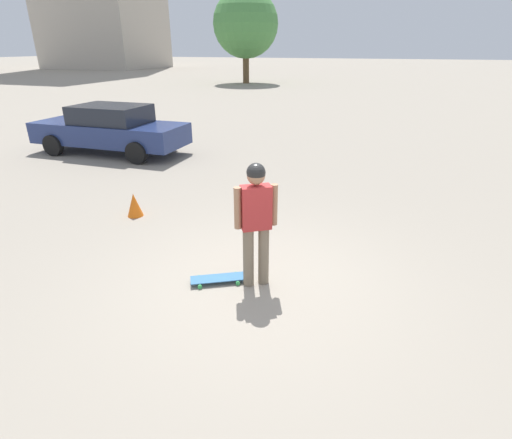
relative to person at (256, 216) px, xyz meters
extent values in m
plane|color=gray|center=(0.00, 0.00, -1.05)|extent=(220.00, 220.00, 0.00)
cylinder|color=#7A6B56|center=(0.06, -0.09, -0.61)|extent=(0.15, 0.15, 0.87)
cylinder|color=#7A6B56|center=(-0.06, 0.09, -0.61)|extent=(0.15, 0.15, 0.87)
cube|color=#B22D2D|center=(0.00, 0.00, 0.12)|extent=(0.38, 0.44, 0.60)
cylinder|color=#9E7051|center=(0.13, -0.21, 0.14)|extent=(0.10, 0.10, 0.57)
cylinder|color=#9E7051|center=(-0.13, 0.21, 0.14)|extent=(0.10, 0.10, 0.57)
sphere|color=#9E7051|center=(0.00, 0.00, 0.56)|extent=(0.24, 0.24, 0.24)
sphere|color=black|center=(0.00, 0.00, 0.60)|extent=(0.25, 0.25, 0.25)
cube|color=#336693|center=(0.15, -0.52, -0.98)|extent=(0.57, 0.80, 0.01)
cylinder|color=green|center=(0.39, -0.70, -1.02)|extent=(0.06, 0.07, 0.06)
cylinder|color=green|center=(0.17, -0.82, -1.02)|extent=(0.06, 0.07, 0.06)
cylinder|color=green|center=(0.13, -0.23, -1.02)|extent=(0.06, 0.07, 0.06)
cylinder|color=green|center=(-0.09, -0.35, -1.02)|extent=(0.06, 0.07, 0.06)
cube|color=navy|center=(-5.71, -6.75, -0.42)|extent=(1.74, 4.80, 0.63)
cube|color=#1E232D|center=(-5.71, -6.63, 0.16)|extent=(1.55, 2.16, 0.53)
cylinder|color=black|center=(-4.85, -8.23, -0.73)|extent=(0.20, 0.64, 0.64)
cylinder|color=black|center=(-6.57, -8.24, -0.73)|extent=(0.20, 0.64, 0.64)
cylinder|color=black|center=(-4.86, -5.26, -0.73)|extent=(0.20, 0.64, 0.64)
cylinder|color=black|center=(-6.58, -5.27, -0.73)|extent=(0.20, 0.64, 0.64)
cylinder|color=brown|center=(-31.05, -11.52, 0.39)|extent=(0.55, 0.55, 2.88)
sphere|color=#478442|center=(-31.05, -11.52, 3.79)|extent=(5.59, 5.59, 5.59)
cone|color=orange|center=(-1.56, -3.08, -0.81)|extent=(0.31, 0.31, 0.47)
camera|label=1|loc=(4.62, 1.57, 2.08)|focal=28.00mm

